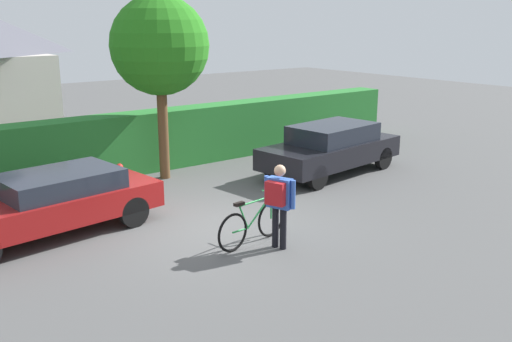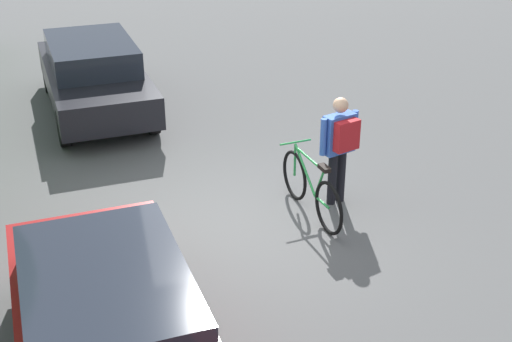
# 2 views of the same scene
# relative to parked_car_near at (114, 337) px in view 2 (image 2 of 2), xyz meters

# --- Properties ---
(ground_plane) EXTENTS (60.00, 60.00, 0.00)m
(ground_plane) POSITION_rel_parked_car_near_xyz_m (2.87, -1.75, -0.71)
(ground_plane) COLOR #505050
(parked_car_near) EXTENTS (4.75, 2.28, 1.29)m
(parked_car_near) POSITION_rel_parked_car_near_xyz_m (0.00, 0.00, 0.00)
(parked_car_near) COLOR maroon
(parked_car_near) RESTS_ON ground
(parked_car_far) EXTENTS (4.63, 2.30, 1.41)m
(parked_car_far) POSITION_rel_parked_car_near_xyz_m (8.00, -0.01, 0.05)
(parked_car_far) COLOR black
(parked_car_far) RESTS_ON ground
(bicycle) EXTENTS (1.84, 0.51, 0.94)m
(bicycle) POSITION_rel_parked_car_near_xyz_m (2.99, -2.90, -0.29)
(bicycle) COLOR black
(bicycle) RESTS_ON ground
(person_rider) EXTENTS (0.47, 0.63, 1.66)m
(person_rider) POSITION_rel_parked_car_near_xyz_m (3.24, -3.40, 0.30)
(person_rider) COLOR black
(person_rider) RESTS_ON ground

